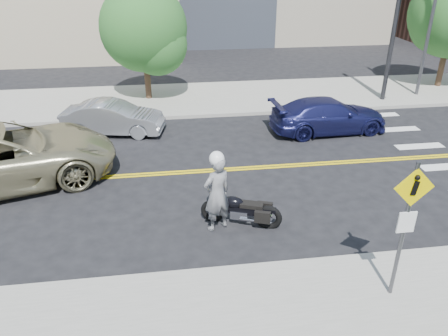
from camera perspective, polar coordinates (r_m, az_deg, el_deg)
name	(u,v)px	position (r m, az deg, el deg)	size (l,w,h in m)	color
ground_plane	(175,173)	(14.24, -6.42, -0.64)	(120.00, 120.00, 0.00)	black
sidewalk_far	(169,100)	(21.17, -7.20, 8.84)	(60.00, 5.00, 0.15)	#9E9B91
lamp_post	(434,8)	(22.81, 25.74, 18.36)	(0.16, 0.16, 8.00)	#4C4C51
pedestrian_sign	(407,219)	(8.94, 22.74, -6.16)	(0.78, 0.08, 3.00)	#4C4C51
motorcyclist	(217,192)	(10.89, -0.92, -3.10)	(0.89, 0.77, 2.19)	#BBBCC1
motorcycle	(241,203)	(11.30, 2.28, -4.61)	(2.07, 0.63, 1.26)	black
suv	(0,157)	(14.69, -27.19, 1.34)	(3.10, 6.73, 1.87)	tan
parked_car_silver	(113,118)	(17.56, -14.31, 6.37)	(1.35, 3.88, 1.28)	#9FA2A7
parked_car_blue	(329,115)	(17.68, 13.49, 6.70)	(1.87, 4.59, 1.33)	navy
tree_far_a	(143,28)	(20.64, -10.48, 17.55)	(3.88, 3.88, 5.31)	#382619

